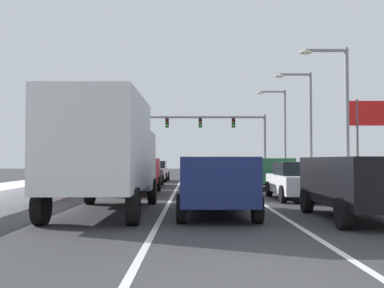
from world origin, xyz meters
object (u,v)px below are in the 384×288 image
Objects in this scene: suv_maroon_center_lane_fourth at (206,168)px; traffic_light_gantry at (213,128)px; sedan_black_left_lane_third at (146,174)px; sedan_tan_center_lane_second at (213,179)px; street_lamp_right_far at (281,125)px; sedan_white_right_lane_second at (298,181)px; street_lamp_right_near at (340,104)px; street_lamp_right_mid at (306,116)px; suv_red_left_lane_second at (135,172)px; box_truck_left_lane_nearest at (106,150)px; sedan_white_left_lane_fourth at (155,171)px; suv_green_right_lane_third at (268,170)px; roadside_sign_right at (373,122)px; sedan_gray_center_lane_third at (210,174)px; suv_navy_center_lane_nearest at (216,180)px; suv_black_right_lane_nearest at (359,182)px; suv_charcoal_right_lane_fourth at (251,168)px.

traffic_light_gantry reaches higher than suv_maroon_center_lane_fourth.
sedan_tan_center_lane_second is at bearing -62.98° from sedan_black_left_lane_third.
sedan_white_right_lane_second is at bearing -99.24° from street_lamp_right_far.
street_lamp_right_mid reaches higher than street_lamp_right_near.
suv_red_left_lane_second is 0.35× the size of traffic_light_gantry.
sedan_white_right_lane_second is 1.00× the size of sedan_tan_center_lane_second.
box_truck_left_lane_nearest is 22.04m from street_lamp_right_mid.
traffic_light_gantry is at bearing 69.02° from sedan_white_left_lane_fourth.
street_lamp_right_mid is (7.17, 12.52, 3.95)m from sedan_tan_center_lane_second.
roadside_sign_right is at bearing 31.87° from suv_green_right_lane_third.
suv_green_right_lane_third is at bearing -19.57° from sedan_black_left_lane_third.
sedan_white_right_lane_second is at bearing -121.19° from street_lamp_right_near.
sedan_gray_center_lane_third is at bearing -115.22° from street_lamp_right_far.
street_lamp_right_far is (-0.18, 8.24, -0.01)m from street_lamp_right_mid.
street_lamp_right_near is (10.67, -2.94, 3.83)m from sedan_black_left_lane_third.
sedan_gray_center_lane_third is at bearing 74.28° from box_truck_left_lane_nearest.
suv_green_right_lane_third and suv_maroon_center_lane_fourth have the same top height.
sedan_gray_center_lane_third and sedan_black_left_lane_third have the same top height.
street_lamp_right_near reaches higher than traffic_light_gantry.
sedan_black_left_lane_third is (-0.11, 5.75, -0.25)m from suv_red_left_lane_second.
suv_navy_center_lane_nearest and suv_red_left_lane_second have the same top height.
suv_maroon_center_lane_fourth is 0.35× the size of traffic_light_gantry.
suv_green_right_lane_third is (-0.29, 12.77, 0.00)m from suv_black_right_lane_nearest.
suv_red_left_lane_second is at bearing -154.17° from suv_green_right_lane_third.
suv_green_right_lane_third is 0.89× the size of roadside_sign_right.
street_lamp_right_mid is at bearing 60.88° from box_truck_left_lane_nearest.
street_lamp_right_mid is at bearing 139.36° from roadside_sign_right.
roadside_sign_right is at bearing -17.82° from sedan_white_left_lane_fourth.
box_truck_left_lane_nearest is at bearing -131.58° from roadside_sign_right.
suv_maroon_center_lane_fourth is at bearing 71.41° from suv_red_left_lane_second.
sedan_white_right_lane_second is 0.32× the size of traffic_light_gantry.
street_lamp_right_near reaches higher than suv_green_right_lane_third.
suv_green_right_lane_third is 8.25m from suv_maroon_center_lane_fourth.
street_lamp_right_mid is at bearing 63.01° from suv_green_right_lane_third.
sedan_white_right_lane_second is 8.55m from sedan_gray_center_lane_third.
suv_red_left_lane_second is at bearing -118.73° from street_lamp_right_far.
roadside_sign_right reaches higher than sedan_white_right_lane_second.
suv_green_right_lane_third is at bearing 172.73° from street_lamp_right_near.
sedan_white_right_lane_second is 0.82× the size of roadside_sign_right.
traffic_light_gantry is (1.16, 14.52, 3.87)m from suv_maroon_center_lane_fourth.
sedan_tan_center_lane_second is at bearing -105.33° from suv_charcoal_right_lane_fourth.
roadside_sign_right is (3.76, 5.16, -0.57)m from street_lamp_right_near.
street_lamp_right_near is 1.38× the size of roadside_sign_right.
suv_charcoal_right_lane_fourth is at bearing 60.23° from sedan_gray_center_lane_third.
box_truck_left_lane_nearest reaches higher than suv_maroon_center_lane_fourth.
sedan_gray_center_lane_third is at bearing -93.12° from traffic_light_gantry.
sedan_tan_center_lane_second is at bearing 152.18° from sedan_white_right_lane_second.
suv_maroon_center_lane_fourth is (0.10, 12.40, 0.25)m from sedan_tan_center_lane_second.
roadside_sign_right is at bearing 67.48° from suv_black_right_lane_nearest.
traffic_light_gantry reaches higher than sedan_gray_center_lane_third.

